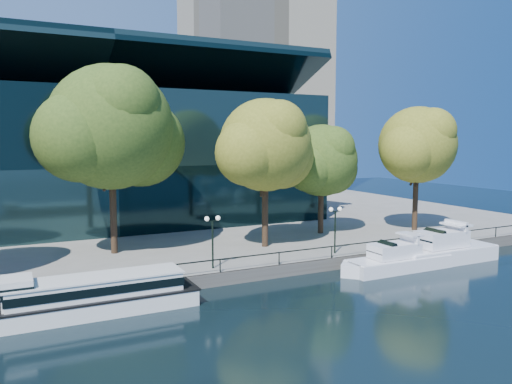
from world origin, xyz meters
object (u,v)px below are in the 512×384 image
cruiser_far (442,250)px  lamp_2 (335,219)px  cruiser_near (395,260)px  tree_4 (323,162)px  tree_2 (114,130)px  lamp_1 (213,230)px  tree_3 (267,147)px  tree_5 (419,147)px  tour_boat (83,296)px

cruiser_far → lamp_2: lamp_2 is taller
cruiser_near → tree_4: 14.36m
tree_2 → lamp_2: 20.32m
tree_2 → lamp_1: 12.66m
tree_4 → lamp_2: tree_4 is taller
cruiser_near → tree_3: bearing=128.4°
tree_5 → lamp_2: size_ratio=3.29×
tree_2 → tree_4: size_ratio=1.42×
tour_boat → tree_3: (17.22, 8.42, 8.90)m
lamp_2 → cruiser_near: bearing=-50.7°
tour_boat → cruiser_far: size_ratio=1.33×
tree_2 → cruiser_far: bearing=-25.3°
cruiser_far → tree_5: (5.67, 8.92, 8.86)m
cruiser_near → tree_4: tree_4 is taller
cruiser_near → lamp_1: bearing=164.8°
cruiser_far → tree_4: (-4.52, 11.91, 7.30)m
cruiser_far → lamp_1: bearing=169.7°
lamp_1 → lamp_2: same height
lamp_1 → lamp_2: 11.29m
cruiser_far → tree_2: bearing=154.7°
tree_3 → tree_5: size_ratio=1.01×
tree_3 → lamp_2: size_ratio=3.34×
tree_2 → tree_4: tree_2 is taller
tree_3 → lamp_1: bearing=-145.3°
tour_boat → lamp_2: size_ratio=3.66×
cruiser_far → tree_4: bearing=110.8°
lamp_2 → tour_boat: bearing=-171.1°
tree_2 → lamp_1: size_ratio=3.99×
tour_boat → tree_5: tree_5 is taller
tree_4 → lamp_2: (-4.25, -8.26, -4.47)m
tree_4 → lamp_1: size_ratio=2.81×
tour_boat → tree_4: size_ratio=1.30×
tree_5 → cruiser_far: bearing=-122.4°
cruiser_far → tree_2: 30.19m
tour_boat → tree_3: bearing=26.1°
cruiser_far → tour_boat: bearing=179.4°
tour_boat → lamp_2: 21.61m
tour_boat → tree_4: (25.41, 11.59, 7.26)m
tree_3 → cruiser_far: bearing=-34.5°
cruiser_near → tree_3: tree_3 is taller
tour_boat → lamp_2: lamp_2 is taller
tree_4 → tree_5: tree_5 is taller
cruiser_far → tree_4: 14.68m
tour_boat → tree_3: size_ratio=1.10×
tour_boat → tree_5: 37.68m
tree_2 → tree_4: 21.31m
cruiser_far → lamp_2: size_ratio=2.76×
cruiser_far → tree_2: (-25.60, 12.12, 10.43)m
cruiser_near → lamp_1: lamp_1 is taller
tree_2 → tour_boat: bearing=-110.2°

